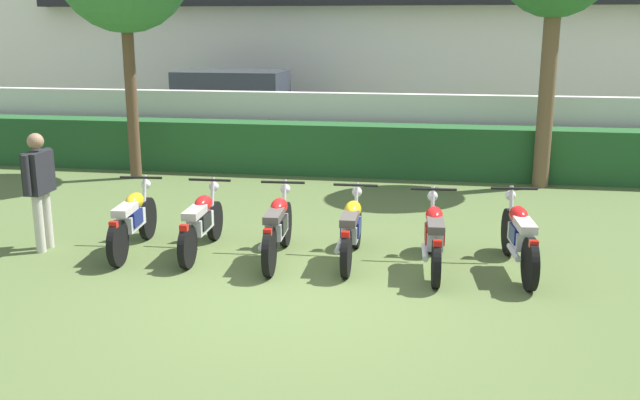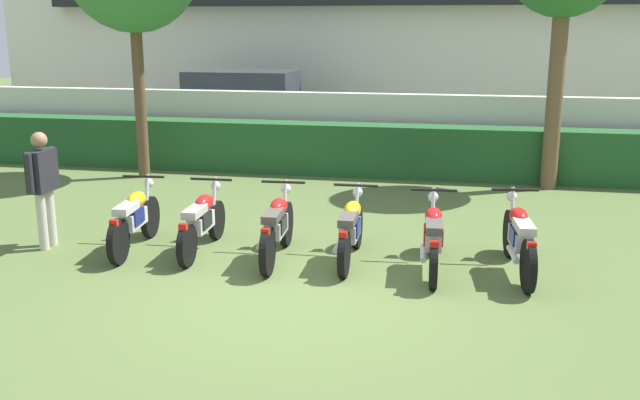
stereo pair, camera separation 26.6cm
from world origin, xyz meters
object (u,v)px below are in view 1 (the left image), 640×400
object	(u,v)px
motorcycle_in_row_1	(201,222)
inspector_person	(39,182)
motorcycle_in_row_0	(132,220)
parked_car	(238,108)
motorcycle_in_row_3	(351,229)
motorcycle_in_row_4	(434,236)
motorcycle_in_row_5	(519,236)
motorcycle_in_row_2	(277,227)

from	to	relation	value
motorcycle_in_row_1	inspector_person	bearing A→B (deg)	94.04
motorcycle_in_row_0	parked_car	bearing A→B (deg)	1.47
motorcycle_in_row_1	inspector_person	size ratio (longest dim) A/B	1.12
parked_car	inspector_person	bearing A→B (deg)	-91.01
parked_car	motorcycle_in_row_1	size ratio (longest dim) A/B	2.48
motorcycle_in_row_3	motorcycle_in_row_4	bearing A→B (deg)	-97.47
parked_car	motorcycle_in_row_1	bearing A→B (deg)	-77.00
motorcycle_in_row_4	motorcycle_in_row_3	bearing A→B (deg)	79.98
motorcycle_in_row_4	inspector_person	size ratio (longest dim) A/B	1.17
motorcycle_in_row_3	motorcycle_in_row_4	distance (m)	1.07
motorcycle_in_row_3	inspector_person	distance (m)	4.28
motorcycle_in_row_3	motorcycle_in_row_5	size ratio (longest dim) A/B	0.91
motorcycle_in_row_2	motorcycle_in_row_5	size ratio (longest dim) A/B	0.96
parked_car	motorcycle_in_row_4	size ratio (longest dim) A/B	2.37
motorcycle_in_row_0	motorcycle_in_row_5	distance (m)	5.12
parked_car	motorcycle_in_row_4	distance (m)	10.31
motorcycle_in_row_0	inspector_person	world-z (taller)	inspector_person
motorcycle_in_row_4	motorcycle_in_row_0	bearing A→B (deg)	86.04
motorcycle_in_row_0	motorcycle_in_row_5	xyz separation A→B (m)	(5.12, 0.04, 0.01)
parked_car	motorcycle_in_row_4	xyz separation A→B (m)	(5.08, -8.96, -0.49)
parked_car	motorcycle_in_row_3	distance (m)	9.72
parked_car	motorcycle_in_row_5	world-z (taller)	parked_car
parked_car	inspector_person	world-z (taller)	parked_car
motorcycle_in_row_0	motorcycle_in_row_3	bearing A→B (deg)	-93.62
motorcycle_in_row_2	motorcycle_in_row_3	xyz separation A→B (m)	(0.97, 0.11, -0.01)
motorcycle_in_row_4	motorcycle_in_row_1	bearing A→B (deg)	84.24
motorcycle_in_row_0	motorcycle_in_row_3	xyz separation A→B (m)	(3.00, 0.08, -0.01)
motorcycle_in_row_2	inspector_person	size ratio (longest dim) A/B	1.16
motorcycle_in_row_5	inspector_person	xyz separation A→B (m)	(-6.37, -0.17, 0.50)
motorcycle_in_row_3	inspector_person	world-z (taller)	inspector_person
motorcycle_in_row_5	inspector_person	size ratio (longest dim) A/B	1.21
motorcycle_in_row_2	motorcycle_in_row_5	bearing A→B (deg)	-91.72
motorcycle_in_row_4	motorcycle_in_row_5	size ratio (longest dim) A/B	0.96
parked_car	inspector_person	xyz separation A→B (m)	(-0.23, -9.04, 0.02)
motorcycle_in_row_1	motorcycle_in_row_5	xyz separation A→B (m)	(4.18, -0.05, 0.02)
motorcycle_in_row_1	inspector_person	xyz separation A→B (m)	(-2.19, -0.22, 0.52)
parked_car	motorcycle_in_row_0	distance (m)	8.98
motorcycle_in_row_1	inspector_person	world-z (taller)	inspector_person
motorcycle_in_row_1	motorcycle_in_row_2	xyz separation A→B (m)	(1.09, -0.12, 0.02)
motorcycle_in_row_0	motorcycle_in_row_3	world-z (taller)	motorcycle_in_row_0
inspector_person	motorcycle_in_row_3	bearing A→B (deg)	2.75
motorcycle_in_row_1	motorcycle_in_row_5	size ratio (longest dim) A/B	0.92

